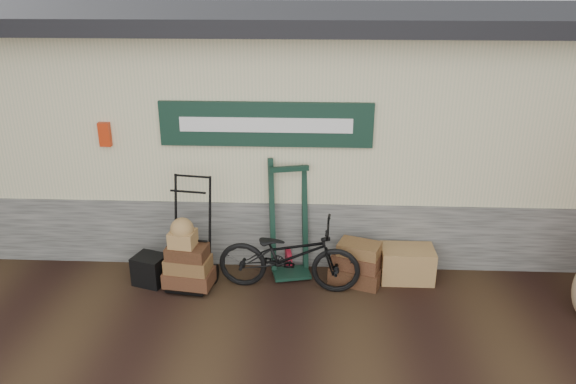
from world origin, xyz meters
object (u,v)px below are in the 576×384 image
object	(u,v)px
bicycle	(289,252)
wicker_hamper	(407,264)
porter_trolley	(191,232)
suitcase_stack	(357,262)
green_barrow	(289,218)
black_trunk	(150,270)

from	to	relation	value
bicycle	wicker_hamper	bearing A→B (deg)	-74.39
porter_trolley	suitcase_stack	size ratio (longest dim) A/B	2.24
green_barrow	wicker_hamper	bearing A→B (deg)	-17.95
black_trunk	bicycle	bearing A→B (deg)	-1.33
suitcase_stack	wicker_hamper	world-z (taller)	suitcase_stack
wicker_hamper	bicycle	distance (m)	1.54
porter_trolley	bicycle	size ratio (longest dim) A/B	0.81
porter_trolley	green_barrow	bearing A→B (deg)	24.34
green_barrow	bicycle	bearing A→B (deg)	-101.03
suitcase_stack	black_trunk	distance (m)	2.60
green_barrow	black_trunk	bearing A→B (deg)	179.36
porter_trolley	wicker_hamper	bearing A→B (deg)	12.90
suitcase_stack	black_trunk	size ratio (longest dim) A/B	1.68
porter_trolley	bicycle	world-z (taller)	porter_trolley
porter_trolley	bicycle	xyz separation A→B (m)	(1.21, -0.08, -0.20)
black_trunk	bicycle	world-z (taller)	bicycle
porter_trolley	wicker_hamper	distance (m)	2.75
suitcase_stack	black_trunk	bearing A→B (deg)	-176.65
wicker_hamper	black_trunk	xyz separation A→B (m)	(-3.24, -0.25, -0.03)
green_barrow	bicycle	size ratio (longest dim) A/B	0.87
wicker_hamper	black_trunk	distance (m)	3.25
green_barrow	black_trunk	xyz separation A→B (m)	(-1.73, -0.38, -0.57)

